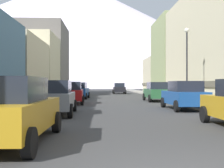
{
  "coord_description": "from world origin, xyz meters",
  "views": [
    {
      "loc": [
        -1.38,
        -4.39,
        1.59
      ],
      "look_at": [
        -0.14,
        27.23,
        1.61
      ],
      "focal_mm": 44.82,
      "sensor_mm": 36.0,
      "label": 1
    }
  ],
  "objects_px": {
    "car_left_3": "(79,90)",
    "car_left_2": "(71,93)",
    "car_left_0": "(11,110)",
    "car_left_1": "(55,97)",
    "car_right_1": "(184,95)",
    "car_driving_0": "(119,88)",
    "car_right_2": "(157,92)",
    "streetlamp_right": "(187,54)",
    "pedestrian_0": "(46,92)"
  },
  "relations": [
    {
      "from": "car_left_0",
      "to": "car_left_1",
      "type": "bearing_deg",
      "value": 89.98
    },
    {
      "from": "car_left_3",
      "to": "car_left_2",
      "type": "bearing_deg",
      "value": -89.96
    },
    {
      "from": "car_left_2",
      "to": "car_right_1",
      "type": "distance_m",
      "value": 9.26
    },
    {
      "from": "car_left_1",
      "to": "car_driving_0",
      "type": "height_order",
      "value": "same"
    },
    {
      "from": "pedestrian_0",
      "to": "car_left_3",
      "type": "bearing_deg",
      "value": 66.46
    },
    {
      "from": "pedestrian_0",
      "to": "streetlamp_right",
      "type": "relative_size",
      "value": 0.27
    },
    {
      "from": "car_left_0",
      "to": "pedestrian_0",
      "type": "height_order",
      "value": "car_left_0"
    },
    {
      "from": "car_left_0",
      "to": "car_left_3",
      "type": "xyz_separation_m",
      "value": [
        -0.0,
        22.92,
        0.0
      ]
    },
    {
      "from": "car_right_1",
      "to": "car_driving_0",
      "type": "relative_size",
      "value": 1.0
    },
    {
      "from": "car_left_0",
      "to": "car_left_1",
      "type": "xyz_separation_m",
      "value": [
        0.0,
        7.08,
        0.0
      ]
    },
    {
      "from": "car_right_2",
      "to": "streetlamp_right",
      "type": "distance_m",
      "value": 5.38
    },
    {
      "from": "car_left_1",
      "to": "pedestrian_0",
      "type": "relative_size",
      "value": 2.77
    },
    {
      "from": "car_left_3",
      "to": "car_right_2",
      "type": "xyz_separation_m",
      "value": [
        7.6,
        -4.75,
        0.0
      ]
    },
    {
      "from": "car_driving_0",
      "to": "car_right_1",
      "type": "bearing_deg",
      "value": -85.63
    },
    {
      "from": "car_driving_0",
      "to": "pedestrian_0",
      "type": "bearing_deg",
      "value": -110.37
    },
    {
      "from": "car_left_0",
      "to": "car_left_2",
      "type": "height_order",
      "value": "same"
    },
    {
      "from": "car_driving_0",
      "to": "car_right_2",
      "type": "bearing_deg",
      "value": -83.81
    },
    {
      "from": "car_left_3",
      "to": "car_right_2",
      "type": "height_order",
      "value": "same"
    },
    {
      "from": "car_right_1",
      "to": "streetlamp_right",
      "type": "height_order",
      "value": "streetlamp_right"
    },
    {
      "from": "car_left_3",
      "to": "streetlamp_right",
      "type": "distance_m",
      "value": 13.12
    },
    {
      "from": "car_left_3",
      "to": "streetlamp_right",
      "type": "relative_size",
      "value": 0.76
    },
    {
      "from": "car_left_2",
      "to": "pedestrian_0",
      "type": "height_order",
      "value": "car_left_2"
    },
    {
      "from": "car_left_1",
      "to": "streetlamp_right",
      "type": "relative_size",
      "value": 0.76
    },
    {
      "from": "car_left_2",
      "to": "car_left_1",
      "type": "bearing_deg",
      "value": -90.01
    },
    {
      "from": "car_left_3",
      "to": "car_right_2",
      "type": "relative_size",
      "value": 1.02
    },
    {
      "from": "car_left_1",
      "to": "car_left_3",
      "type": "xyz_separation_m",
      "value": [
        -0.0,
        15.84,
        0.0
      ]
    },
    {
      "from": "car_right_2",
      "to": "car_right_1",
      "type": "bearing_deg",
      "value": -90.0
    },
    {
      "from": "car_left_2",
      "to": "car_left_0",
      "type": "bearing_deg",
      "value": -90.01
    },
    {
      "from": "car_left_2",
      "to": "car_right_2",
      "type": "relative_size",
      "value": 1.02
    },
    {
      "from": "car_left_0",
      "to": "car_left_3",
      "type": "height_order",
      "value": "same"
    },
    {
      "from": "car_left_1",
      "to": "car_driving_0",
      "type": "bearing_deg",
      "value": 80.23
    },
    {
      "from": "car_left_1",
      "to": "pedestrian_0",
      "type": "xyz_separation_m",
      "value": [
        -2.45,
        10.22,
        -0.01
      ]
    },
    {
      "from": "car_left_3",
      "to": "pedestrian_0",
      "type": "height_order",
      "value": "car_left_3"
    },
    {
      "from": "car_driving_0",
      "to": "streetlamp_right",
      "type": "distance_m",
      "value": 24.88
    },
    {
      "from": "car_left_3",
      "to": "pedestrian_0",
      "type": "relative_size",
      "value": 2.78
    },
    {
      "from": "car_left_3",
      "to": "car_driving_0",
      "type": "xyz_separation_m",
      "value": [
        5.4,
        15.52,
        0.0
      ]
    },
    {
      "from": "car_right_2",
      "to": "pedestrian_0",
      "type": "bearing_deg",
      "value": -175.08
    },
    {
      "from": "car_driving_0",
      "to": "car_left_1",
      "type": "bearing_deg",
      "value": -99.77
    },
    {
      "from": "car_left_2",
      "to": "streetlamp_right",
      "type": "bearing_deg",
      "value": -5.57
    },
    {
      "from": "car_left_0",
      "to": "car_right_2",
      "type": "xyz_separation_m",
      "value": [
        7.6,
        18.16,
        0.0
      ]
    },
    {
      "from": "streetlamp_right",
      "to": "pedestrian_0",
      "type": "bearing_deg",
      "value": 164.29
    },
    {
      "from": "car_left_2",
      "to": "car_driving_0",
      "type": "xyz_separation_m",
      "value": [
        5.4,
        23.51,
        0.0
      ]
    },
    {
      "from": "car_left_1",
      "to": "car_left_3",
      "type": "distance_m",
      "value": 15.84
    },
    {
      "from": "car_left_2",
      "to": "streetlamp_right",
      "type": "xyz_separation_m",
      "value": [
        9.15,
        -0.89,
        3.09
      ]
    },
    {
      "from": "car_right_2",
      "to": "car_driving_0",
      "type": "height_order",
      "value": "same"
    },
    {
      "from": "car_right_2",
      "to": "car_driving_0",
      "type": "relative_size",
      "value": 1.0
    },
    {
      "from": "car_left_3",
      "to": "streetlamp_right",
      "type": "bearing_deg",
      "value": -44.13
    },
    {
      "from": "car_left_1",
      "to": "car_left_2",
      "type": "distance_m",
      "value": 7.85
    },
    {
      "from": "car_left_1",
      "to": "car_right_1",
      "type": "distance_m",
      "value": 8.01
    },
    {
      "from": "car_left_2",
      "to": "car_right_2",
      "type": "xyz_separation_m",
      "value": [
        7.6,
        3.23,
        0.0
      ]
    }
  ]
}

